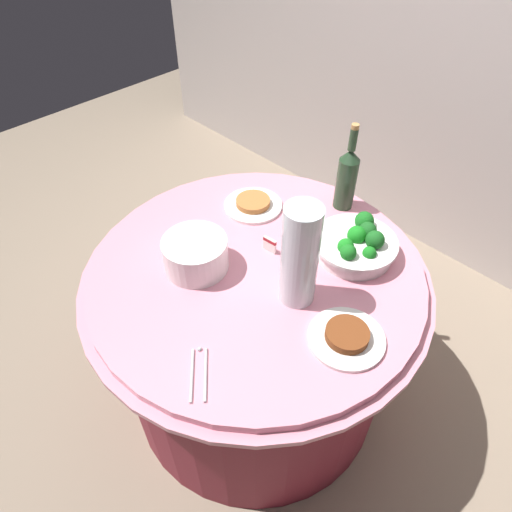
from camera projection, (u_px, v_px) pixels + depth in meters
name	position (u px, v px, depth m)	size (l,w,h in m)	color
ground_plane	(256.00, 384.00, 2.01)	(6.00, 6.00, 0.00)	gray
buffet_table	(256.00, 333.00, 1.75)	(1.16, 1.16, 0.74)	maroon
broccoli_bowl	(356.00, 244.00, 1.51)	(0.28, 0.28, 0.11)	white
plate_stack	(196.00, 254.00, 1.46)	(0.21, 0.21, 0.11)	white
wine_bottle	(347.00, 177.00, 1.64)	(0.07, 0.07, 0.34)	#254026
decorative_fruit_vase	(300.00, 261.00, 1.31)	(0.11, 0.11, 0.34)	silver
serving_tongs	(199.00, 372.00, 1.21)	(0.15, 0.14, 0.01)	silver
food_plate_peanuts	(253.00, 204.00, 1.72)	(0.22, 0.22, 0.03)	white
food_plate_stir_fry	(347.00, 337.00, 1.28)	(0.22, 0.22, 0.04)	white
label_placard_front	(270.00, 244.00, 1.53)	(0.05, 0.01, 0.05)	white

